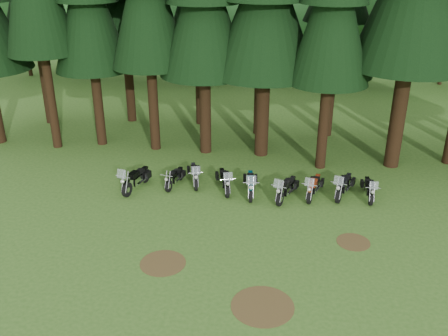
# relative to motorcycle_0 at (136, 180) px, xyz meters

# --- Properties ---
(ground) EXTENTS (120.00, 120.00, 0.00)m
(ground) POSITION_rel_motorcycle_0_xyz_m (5.86, -4.05, -0.53)
(ground) COLOR #33601E
(ground) RESTS_ON ground
(pine_back_4) EXTENTS (4.94, 4.94, 13.78)m
(pine_back_4) POSITION_rel_motorcycle_0_xyz_m (9.90, 9.20, 7.72)
(pine_back_4) COLOR #311E10
(pine_back_4) RESTS_ON ground
(decid_0) EXTENTS (8.00, 7.78, 10.00)m
(decid_0) POSITION_rel_motorcycle_0_xyz_m (-16.24, 21.22, 5.37)
(decid_0) COLOR #311E10
(decid_0) RESTS_ON ground
(decid_1) EXTENTS (7.91, 7.69, 9.88)m
(decid_1) POSITION_rel_motorcycle_0_xyz_m (-10.12, 21.72, 5.30)
(decid_1) COLOR #311E10
(decid_1) RESTS_ON ground
(decid_2) EXTENTS (6.72, 6.53, 8.40)m
(decid_2) POSITION_rel_motorcycle_0_xyz_m (-4.57, 20.73, 4.43)
(decid_2) COLOR #311E10
(decid_2) RESTS_ON ground
(decid_3) EXTENTS (6.12, 5.95, 7.65)m
(decid_3) POSITION_rel_motorcycle_0_xyz_m (1.15, 21.08, 3.98)
(decid_3) COLOR #311E10
(decid_3) RESTS_ON ground
(decid_4) EXTENTS (5.93, 5.76, 7.41)m
(decid_4) POSITION_rel_motorcycle_0_xyz_m (7.44, 22.28, 3.84)
(decid_4) COLOR #311E10
(decid_4) RESTS_ON ground
(decid_5) EXTENTS (8.45, 8.21, 10.56)m
(decid_5) POSITION_rel_motorcycle_0_xyz_m (14.16, 21.67, 5.70)
(decid_5) COLOR #311E10
(decid_5) RESTS_ON ground
(dirt_patch_0) EXTENTS (1.80, 1.80, 0.01)m
(dirt_patch_0) POSITION_rel_motorcycle_0_xyz_m (2.86, -6.05, -0.52)
(dirt_patch_0) COLOR #4C3D1E
(dirt_patch_0) RESTS_ON ground
(dirt_patch_1) EXTENTS (1.40, 1.40, 0.01)m
(dirt_patch_1) POSITION_rel_motorcycle_0_xyz_m (10.36, -3.55, -0.52)
(dirt_patch_1) COLOR #4C3D1E
(dirt_patch_1) RESTS_ON ground
(dirt_patch_2) EXTENTS (2.20, 2.20, 0.01)m
(dirt_patch_2) POSITION_rel_motorcycle_0_xyz_m (6.86, -8.05, -0.52)
(dirt_patch_2) COLOR #4C3D1E
(dirt_patch_2) RESTS_ON ground
(motorcycle_0) EXTENTS (0.94, 2.50, 1.58)m
(motorcycle_0) POSITION_rel_motorcycle_0_xyz_m (0.00, 0.00, 0.00)
(motorcycle_0) COLOR black
(motorcycle_0) RESTS_ON ground
(motorcycle_1) EXTENTS (0.53, 2.03, 0.83)m
(motorcycle_1) POSITION_rel_motorcycle_0_xyz_m (1.83, 0.66, -0.11)
(motorcycle_1) COLOR black
(motorcycle_1) RESTS_ON ground
(motorcycle_2) EXTENTS (0.87, 2.28, 1.44)m
(motorcycle_2) POSITION_rel_motorcycle_0_xyz_m (2.79, 1.02, -0.05)
(motorcycle_2) COLOR black
(motorcycle_2) RESTS_ON ground
(motorcycle_3) EXTENTS (0.95, 2.32, 1.48)m
(motorcycle_3) POSITION_rel_motorcycle_0_xyz_m (4.41, 0.48, -0.04)
(motorcycle_3) COLOR black
(motorcycle_3) RESTS_ON ground
(motorcycle_4) EXTENTS (0.57, 2.44, 1.53)m
(motorcycle_4) POSITION_rel_motorcycle_0_xyz_m (5.74, 0.23, -0.02)
(motorcycle_4) COLOR black
(motorcycle_4) RESTS_ON ground
(motorcycle_5) EXTENTS (1.08, 2.34, 1.50)m
(motorcycle_5) POSITION_rel_motorcycle_0_xyz_m (7.49, -0.02, -0.03)
(motorcycle_5) COLOR black
(motorcycle_5) RESTS_ON ground
(motorcycle_6) EXTENTS (0.87, 2.32, 1.47)m
(motorcycle_6) POSITION_rel_motorcycle_0_xyz_m (8.81, 0.39, -0.04)
(motorcycle_6) COLOR black
(motorcycle_6) RESTS_ON ground
(motorcycle_7) EXTENTS (1.11, 2.38, 1.53)m
(motorcycle_7) POSITION_rel_motorcycle_0_xyz_m (10.27, 0.65, -0.02)
(motorcycle_7) COLOR black
(motorcycle_7) RESTS_ON ground
(motorcycle_8) EXTENTS (0.40, 2.15, 1.36)m
(motorcycle_8) POSITION_rel_motorcycle_0_xyz_m (11.47, 0.59, -0.07)
(motorcycle_8) COLOR black
(motorcycle_8) RESTS_ON ground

